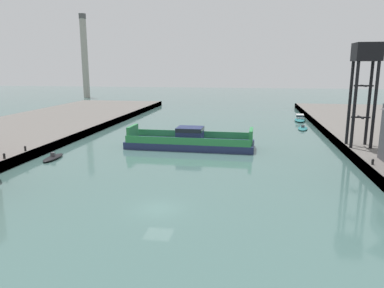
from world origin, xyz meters
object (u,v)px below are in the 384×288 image
(moored_boat_near_left, at_px, (303,128))
(crane_tower, at_px, (366,65))
(moored_boat_mid_left, at_px, (300,118))
(chain_ferry, at_px, (190,141))
(moored_boat_near_right, at_px, (53,157))
(smokestack_distant_a, at_px, (84,54))

(moored_boat_near_left, relative_size, crane_tower, 0.40)
(moored_boat_near_left, height_order, moored_boat_mid_left, moored_boat_mid_left)
(chain_ferry, bearing_deg, crane_tower, -1.76)
(chain_ferry, xyz_separation_m, moored_boat_near_right, (-17.78, -10.46, -0.79))
(chain_ferry, relative_size, smokestack_distant_a, 0.60)
(moored_boat_mid_left, bearing_deg, crane_tower, -83.30)
(moored_boat_near_right, height_order, crane_tower, crane_tower)
(chain_ferry, bearing_deg, moored_boat_near_left, 46.27)
(crane_tower, distance_m, smokestack_distant_a, 125.41)
(chain_ferry, distance_m, moored_boat_near_left, 29.34)
(moored_boat_near_left, relative_size, smokestack_distant_a, 0.17)
(moored_boat_mid_left, height_order, smokestack_distant_a, smokestack_distant_a)
(moored_boat_near_right, xyz_separation_m, smokestack_distant_a, (-42.28, 101.52, 17.83))
(chain_ferry, xyz_separation_m, crane_tower, (25.19, -0.77, 11.91))
(crane_tower, bearing_deg, moored_boat_near_left, 102.62)
(chain_ferry, relative_size, moored_boat_near_left, 3.49)
(moored_boat_near_left, height_order, moored_boat_near_right, moored_boat_near_right)
(chain_ferry, xyz_separation_m, moored_boat_near_left, (20.27, 21.19, -0.84))
(crane_tower, relative_size, smokestack_distant_a, 0.43)
(moored_boat_mid_left, xyz_separation_m, crane_tower, (4.03, -34.31, 12.37))
(moored_boat_near_left, height_order, smokestack_distant_a, smokestack_distant_a)
(moored_boat_near_left, bearing_deg, chain_ferry, -133.73)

